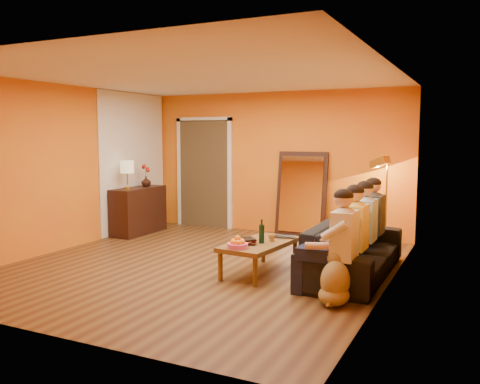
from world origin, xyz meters
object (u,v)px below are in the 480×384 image
at_px(mirror_frame, 302,194).
at_px(person_far_right, 374,222).
at_px(person_mid_left, 356,235).
at_px(sofa, 353,249).
at_px(laptop, 282,237).
at_px(floor_lamp, 386,204).
at_px(sideboard, 138,210).
at_px(table_lamp, 127,175).
at_px(tumbler, 272,238).
at_px(person_mid_right, 365,228).
at_px(person_far_left, 344,244).
at_px(wine_bottle, 262,231).
at_px(vase, 146,181).
at_px(coffee_table, 260,258).
at_px(dog, 335,277).

distance_m(mirror_frame, person_far_right, 2.20).
relative_size(mirror_frame, person_mid_left, 1.25).
distance_m(sofa, laptop, 0.95).
bearing_deg(floor_lamp, sofa, -71.08).
xyz_separation_m(sideboard, floor_lamp, (4.34, 0.70, 0.29)).
bearing_deg(table_lamp, tumbler, -19.42).
height_order(mirror_frame, laptop, mirror_frame).
xyz_separation_m(person_mid_right, laptop, (-1.07, -0.22, -0.18)).
bearing_deg(sofa, person_far_left, -172.59).
bearing_deg(wine_bottle, sideboard, 153.04).
height_order(wine_bottle, vase, vase).
distance_m(sideboard, floor_lamp, 4.41).
bearing_deg(laptop, table_lamp, 154.72).
relative_size(mirror_frame, table_lamp, 2.98).
bearing_deg(tumbler, person_far_right, 41.67).
relative_size(sofa, tumbler, 24.65).
height_order(coffee_table, vase, vase).
bearing_deg(sofa, person_far_right, -11.31).
bearing_deg(tumbler, laptop, 75.38).
xyz_separation_m(coffee_table, dog, (1.22, -0.77, 0.09)).
bearing_deg(wine_bottle, person_mid_left, 3.53).
bearing_deg(coffee_table, person_mid_right, 30.64).
relative_size(sofa, vase, 12.13).
xyz_separation_m(floor_lamp, tumbler, (-1.10, -2.14, -0.26)).
distance_m(person_far_right, vase, 4.44).
bearing_deg(person_mid_right, sofa, -142.43).
bearing_deg(dog, laptop, 119.24).
relative_size(person_far_right, laptop, 3.47).
bearing_deg(person_far_right, vase, 171.04).
height_order(table_lamp, vase, table_lamp).
relative_size(person_far_left, wine_bottle, 3.94).
relative_size(floor_lamp, person_mid_right, 1.18).
xyz_separation_m(sofa, wine_bottle, (-1.07, -0.52, 0.24)).
bearing_deg(vase, person_far_left, -28.16).
relative_size(mirror_frame, person_far_right, 1.25).
relative_size(mirror_frame, tumbler, 16.35).
relative_size(table_lamp, vase, 2.70).
height_order(mirror_frame, vase, mirror_frame).
distance_m(sofa, coffee_table, 1.22).
distance_m(table_lamp, person_far_left, 4.75).
bearing_deg(person_far_left, dog, -97.13).
distance_m(person_mid_left, person_mid_right, 0.55).
height_order(mirror_frame, tumbler, mirror_frame).
bearing_deg(dog, tumbler, 127.41).
relative_size(table_lamp, person_mid_left, 0.42).
relative_size(mirror_frame, vase, 8.05).
height_order(mirror_frame, person_mid_right, mirror_frame).
height_order(sideboard, laptop, sideboard).
height_order(floor_lamp, person_far_right, floor_lamp).
xyz_separation_m(dog, person_far_left, (0.03, 0.24, 0.31)).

